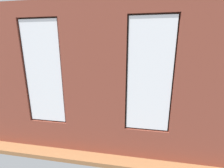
{
  "coord_description": "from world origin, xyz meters",
  "views": [
    {
      "loc": [
        -0.86,
        5.71,
        2.32
      ],
      "look_at": [
        0.05,
        0.4,
        0.96
      ],
      "focal_mm": 24.0,
      "sensor_mm": 36.0,
      "label": 1
    }
  ],
  "objects_px": {
    "potted_plant_by_left_couch": "(163,94)",
    "potted_plant_corner_far_left": "(211,128)",
    "media_console": "(51,96)",
    "table_plant_small": "(111,92)",
    "remote_silver": "(106,93)",
    "couch_left": "(182,107)",
    "potted_plant_foreground_right": "(78,77)",
    "tv_flatscreen": "(49,80)",
    "potted_plant_near_tv": "(48,97)",
    "coffee_table": "(111,95)",
    "cup_ceramic": "(98,93)",
    "potted_plant_mid_room_small": "(141,93)",
    "potted_plant_corner_near_left": "(170,78)",
    "couch_by_window": "(73,121)",
    "potted_plant_between_couches": "(127,111)",
    "papasan_chair": "(100,81)"
  },
  "relations": [
    {
      "from": "table_plant_small",
      "to": "tv_flatscreen",
      "type": "distance_m",
      "value": 2.63
    },
    {
      "from": "couch_by_window",
      "to": "media_console",
      "type": "xyz_separation_m",
      "value": [
        1.94,
        -2.06,
        -0.07
      ]
    },
    {
      "from": "couch_by_window",
      "to": "potted_plant_corner_near_left",
      "type": "bearing_deg",
      "value": -127.27
    },
    {
      "from": "couch_left",
      "to": "potted_plant_between_couches",
      "type": "xyz_separation_m",
      "value": [
        1.77,
        1.51,
        0.38
      ]
    },
    {
      "from": "potted_plant_by_left_couch",
      "to": "potted_plant_between_couches",
      "type": "xyz_separation_m",
      "value": [
        1.37,
        2.99,
        0.41
      ]
    },
    {
      "from": "potted_plant_by_left_couch",
      "to": "potted_plant_corner_far_left",
      "type": "height_order",
      "value": "potted_plant_corner_far_left"
    },
    {
      "from": "potted_plant_by_left_couch",
      "to": "potted_plant_mid_room_small",
      "type": "bearing_deg",
      "value": 12.89
    },
    {
      "from": "remote_silver",
      "to": "papasan_chair",
      "type": "bearing_deg",
      "value": 128.78
    },
    {
      "from": "table_plant_small",
      "to": "remote_silver",
      "type": "relative_size",
      "value": 1.13
    },
    {
      "from": "potted_plant_corner_far_left",
      "to": "potted_plant_foreground_right",
      "type": "relative_size",
      "value": 1.02
    },
    {
      "from": "remote_silver",
      "to": "potted_plant_corner_far_left",
      "type": "bearing_deg",
      "value": -21.16
    },
    {
      "from": "papasan_chair",
      "to": "potted_plant_corner_near_left",
      "type": "bearing_deg",
      "value": -177.75
    },
    {
      "from": "tv_flatscreen",
      "to": "potted_plant_foreground_right",
      "type": "distance_m",
      "value": 2.35
    },
    {
      "from": "potted_plant_corner_far_left",
      "to": "tv_flatscreen",
      "type": "bearing_deg",
      "value": -22.11
    },
    {
      "from": "potted_plant_by_left_couch",
      "to": "potted_plant_mid_room_small",
      "type": "distance_m",
      "value": 0.97
    },
    {
      "from": "papasan_chair",
      "to": "potted_plant_near_tv",
      "type": "distance_m",
      "value": 3.44
    },
    {
      "from": "coffee_table",
      "to": "tv_flatscreen",
      "type": "relative_size",
      "value": 1.32
    },
    {
      "from": "tv_flatscreen",
      "to": "potted_plant_corner_near_left",
      "type": "distance_m",
      "value": 5.83
    },
    {
      "from": "couch_by_window",
      "to": "potted_plant_between_couches",
      "type": "bearing_deg",
      "value": -177.94
    },
    {
      "from": "potted_plant_corner_near_left",
      "to": "potted_plant_corner_far_left",
      "type": "height_order",
      "value": "potted_plant_corner_near_left"
    },
    {
      "from": "table_plant_small",
      "to": "potted_plant_foreground_right",
      "type": "relative_size",
      "value": 0.15
    },
    {
      "from": "couch_by_window",
      "to": "potted_plant_foreground_right",
      "type": "relative_size",
      "value": 1.59
    },
    {
      "from": "tv_flatscreen",
      "to": "potted_plant_by_left_couch",
      "type": "bearing_deg",
      "value": -168.44
    },
    {
      "from": "couch_left",
      "to": "potted_plant_by_left_couch",
      "type": "height_order",
      "value": "couch_left"
    },
    {
      "from": "media_console",
      "to": "tv_flatscreen",
      "type": "xyz_separation_m",
      "value": [
        0.0,
        -0.0,
        0.68
      ]
    },
    {
      "from": "cup_ceramic",
      "to": "media_console",
      "type": "distance_m",
      "value": 2.15
    },
    {
      "from": "couch_by_window",
      "to": "potted_plant_between_couches",
      "type": "height_order",
      "value": "potted_plant_between_couches"
    },
    {
      "from": "tv_flatscreen",
      "to": "potted_plant_foreground_right",
      "type": "relative_size",
      "value": 0.93
    },
    {
      "from": "remote_silver",
      "to": "potted_plant_corner_far_left",
      "type": "relative_size",
      "value": 0.13
    },
    {
      "from": "papasan_chair",
      "to": "coffee_table",
      "type": "bearing_deg",
      "value": 114.78
    },
    {
      "from": "cup_ceramic",
      "to": "potted_plant_between_couches",
      "type": "bearing_deg",
      "value": 123.15
    },
    {
      "from": "media_console",
      "to": "potted_plant_by_left_couch",
      "type": "relative_size",
      "value": 2.58
    },
    {
      "from": "potted_plant_near_tv",
      "to": "potted_plant_foreground_right",
      "type": "xyz_separation_m",
      "value": [
        0.24,
        -3.35,
        0.03
      ]
    },
    {
      "from": "table_plant_small",
      "to": "potted_plant_corner_far_left",
      "type": "bearing_deg",
      "value": 140.68
    },
    {
      "from": "couch_by_window",
      "to": "media_console",
      "type": "bearing_deg",
      "value": -46.64
    },
    {
      "from": "remote_silver",
      "to": "potted_plant_near_tv",
      "type": "distance_m",
      "value": 2.22
    },
    {
      "from": "table_plant_small",
      "to": "potted_plant_foreground_right",
      "type": "xyz_separation_m",
      "value": [
        2.29,
        -2.24,
        0.06
      ]
    },
    {
      "from": "couch_left",
      "to": "coffee_table",
      "type": "bearing_deg",
      "value": -105.96
    },
    {
      "from": "potted_plant_foreground_right",
      "to": "cup_ceramic",
      "type": "bearing_deg",
      "value": 127.7
    },
    {
      "from": "potted_plant_mid_room_small",
      "to": "potted_plant_near_tv",
      "type": "relative_size",
      "value": 0.61
    },
    {
      "from": "potted_plant_corner_near_left",
      "to": "cup_ceramic",
      "type": "bearing_deg",
      "value": 37.27
    },
    {
      "from": "tv_flatscreen",
      "to": "potted_plant_near_tv",
      "type": "relative_size",
      "value": 1.29
    },
    {
      "from": "papasan_chair",
      "to": "potted_plant_near_tv",
      "type": "xyz_separation_m",
      "value": [
        1.05,
        3.27,
        0.14
      ]
    },
    {
      "from": "tv_flatscreen",
      "to": "potted_plant_between_couches",
      "type": "xyz_separation_m",
      "value": [
        -3.41,
        2.01,
        -0.23
      ]
    },
    {
      "from": "coffee_table",
      "to": "cup_ceramic",
      "type": "xyz_separation_m",
      "value": [
        0.47,
        0.12,
        0.1
      ]
    },
    {
      "from": "potted_plant_between_couches",
      "to": "potted_plant_foreground_right",
      "type": "bearing_deg",
      "value": -54.3
    },
    {
      "from": "couch_left",
      "to": "tv_flatscreen",
      "type": "bearing_deg",
      "value": -99.02
    },
    {
      "from": "table_plant_small",
      "to": "couch_left",
      "type": "bearing_deg",
      "value": 167.6
    },
    {
      "from": "cup_ceramic",
      "to": "table_plant_small",
      "type": "distance_m",
      "value": 0.49
    },
    {
      "from": "potted_plant_by_left_couch",
      "to": "potted_plant_foreground_right",
      "type": "height_order",
      "value": "potted_plant_foreground_right"
    }
  ]
}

